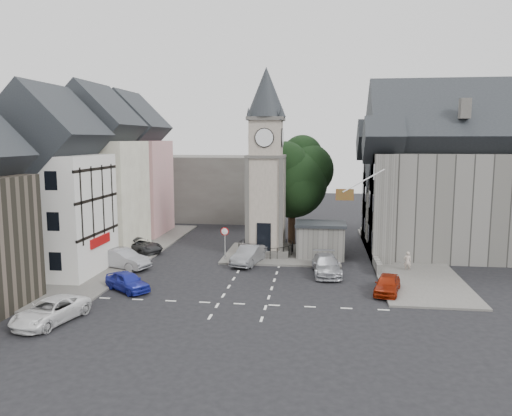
# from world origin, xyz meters

# --- Properties ---
(ground) EXTENTS (120.00, 120.00, 0.00)m
(ground) POSITION_xyz_m (0.00, 0.00, 0.00)
(ground) COLOR black
(ground) RESTS_ON ground
(pavement_west) EXTENTS (6.00, 30.00, 0.14)m
(pavement_west) POSITION_xyz_m (-12.50, 6.00, 0.07)
(pavement_west) COLOR #595651
(pavement_west) RESTS_ON ground
(pavement_east) EXTENTS (6.00, 26.00, 0.14)m
(pavement_east) POSITION_xyz_m (12.00, 8.00, 0.07)
(pavement_east) COLOR #595651
(pavement_east) RESTS_ON ground
(central_island) EXTENTS (10.00, 8.00, 0.16)m
(central_island) POSITION_xyz_m (1.50, 8.00, 0.08)
(central_island) COLOR #595651
(central_island) RESTS_ON ground
(road_markings) EXTENTS (20.00, 8.00, 0.01)m
(road_markings) POSITION_xyz_m (0.00, -5.50, 0.01)
(road_markings) COLOR silver
(road_markings) RESTS_ON ground
(clock_tower) EXTENTS (4.86, 4.86, 16.25)m
(clock_tower) POSITION_xyz_m (0.00, 7.99, 8.12)
(clock_tower) COLOR #4C4944
(clock_tower) RESTS_ON ground
(stone_shelter) EXTENTS (4.30, 3.30, 3.08)m
(stone_shelter) POSITION_xyz_m (4.80, 7.50, 1.55)
(stone_shelter) COLOR #5E5D57
(stone_shelter) RESTS_ON ground
(town_tree) EXTENTS (7.20, 7.20, 10.80)m
(town_tree) POSITION_xyz_m (2.00, 13.00, 6.97)
(town_tree) COLOR black
(town_tree) RESTS_ON ground
(warning_sign_post) EXTENTS (0.70, 0.19, 2.85)m
(warning_sign_post) POSITION_xyz_m (-3.20, 5.43, 2.03)
(warning_sign_post) COLOR black
(warning_sign_post) RESTS_ON ground
(terrace_pink) EXTENTS (8.10, 7.60, 12.80)m
(terrace_pink) POSITION_xyz_m (-15.50, 16.00, 6.58)
(terrace_pink) COLOR #D69397
(terrace_pink) RESTS_ON ground
(terrace_cream) EXTENTS (8.10, 7.60, 12.80)m
(terrace_cream) POSITION_xyz_m (-15.50, 8.00, 6.58)
(terrace_cream) COLOR beige
(terrace_cream) RESTS_ON ground
(terrace_tudor) EXTENTS (8.10, 7.60, 12.00)m
(terrace_tudor) POSITION_xyz_m (-15.50, 0.00, 6.19)
(terrace_tudor) COLOR silver
(terrace_tudor) RESTS_ON ground
(backdrop_west) EXTENTS (20.00, 10.00, 8.00)m
(backdrop_west) POSITION_xyz_m (-12.00, 28.00, 4.00)
(backdrop_west) COLOR #4C4944
(backdrop_west) RESTS_ON ground
(east_building) EXTENTS (14.40, 11.40, 12.60)m
(east_building) POSITION_xyz_m (15.59, 11.00, 6.26)
(east_building) COLOR #5E5D57
(east_building) RESTS_ON ground
(east_boundary_wall) EXTENTS (0.40, 16.00, 0.90)m
(east_boundary_wall) POSITION_xyz_m (9.20, 10.00, 0.45)
(east_boundary_wall) COLOR #5E5D57
(east_boundary_wall) RESTS_ON ground
(flagpole) EXTENTS (3.68, 0.10, 2.74)m
(flagpole) POSITION_xyz_m (8.00, 4.00, 7.00)
(flagpole) COLOR white
(flagpole) RESTS_ON ground
(car_west_blue) EXTENTS (3.97, 3.50, 1.30)m
(car_west_blue) POSITION_xyz_m (-8.14, -3.76, 0.65)
(car_west_blue) COLOR #1C259E
(car_west_blue) RESTS_ON ground
(car_west_silver) EXTENTS (5.00, 3.13, 1.56)m
(car_west_silver) POSITION_xyz_m (-10.80, 1.86, 0.78)
(car_west_silver) COLOR gray
(car_west_silver) RESTS_ON ground
(car_west_grey) EXTENTS (5.33, 4.05, 1.34)m
(car_west_grey) POSITION_xyz_m (-11.50, 7.21, 0.67)
(car_west_grey) COLOR #29292B
(car_west_grey) RESTS_ON ground
(car_island_silver) EXTENTS (2.69, 4.90, 1.53)m
(car_island_silver) POSITION_xyz_m (-1.00, 4.50, 0.77)
(car_island_silver) COLOR gray
(car_island_silver) RESTS_ON ground
(car_island_east) EXTENTS (2.42, 5.13, 1.45)m
(car_island_east) POSITION_xyz_m (5.27, 2.13, 0.72)
(car_island_east) COLOR #A7A9AF
(car_island_east) RESTS_ON ground
(car_east_red) EXTENTS (2.35, 4.01, 1.28)m
(car_east_red) POSITION_xyz_m (9.23, -2.16, 0.64)
(car_east_red) COLOR maroon
(car_east_red) RESTS_ON ground
(van_sw_white) EXTENTS (3.24, 5.14, 1.32)m
(van_sw_white) POSITION_xyz_m (-10.14, -10.00, 0.66)
(van_sw_white) COLOR white
(van_sw_white) RESTS_ON ground
(pedestrian) EXTENTS (0.61, 0.43, 1.58)m
(pedestrian) POSITION_xyz_m (11.50, 3.75, 0.79)
(pedestrian) COLOR #BEAC9D
(pedestrian) RESTS_ON ground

